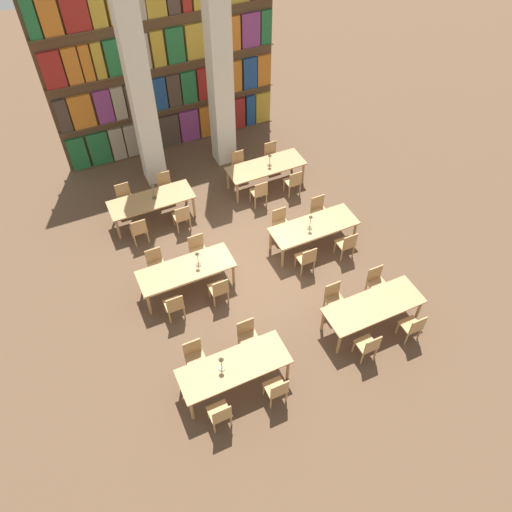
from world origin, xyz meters
TOP-DOWN VIEW (x-y plane):
  - ground_plane at (0.00, 0.00)m, footprint 40.00×40.00m
  - bookshelf_bank at (0.01, 6.04)m, footprint 6.99×0.35m
  - pillar_left at (-1.15, 4.60)m, footprint 0.60×0.60m
  - pillar_center at (1.15, 4.60)m, footprint 0.60×0.60m
  - reading_table_0 at (-1.73, -2.92)m, footprint 2.33×0.86m
  - chair_0 at (-2.35, -3.64)m, footprint 0.42×0.40m
  - chair_1 at (-2.35, -2.20)m, footprint 0.42×0.40m
  - chair_2 at (-1.10, -3.64)m, footprint 0.42×0.40m
  - chair_3 at (-1.10, -2.20)m, footprint 0.42×0.40m
  - desk_lamp_0 at (-1.98, -2.87)m, footprint 0.14×0.14m
  - reading_table_1 at (1.76, -2.83)m, footprint 2.33×0.86m
  - chair_4 at (1.17, -3.55)m, footprint 0.42×0.40m
  - chair_5 at (1.17, -2.12)m, footprint 0.42×0.40m
  - chair_6 at (2.36, -3.55)m, footprint 0.42×0.40m
  - chair_7 at (2.36, -2.12)m, footprint 0.42×0.40m
  - reading_table_2 at (-1.74, -0.00)m, footprint 2.33×0.86m
  - chair_8 at (-2.30, -0.72)m, footprint 0.42×0.40m
  - chair_9 at (-2.30, 0.72)m, footprint 0.42×0.40m
  - chair_10 at (-1.18, -0.72)m, footprint 0.42×0.40m
  - chair_11 at (-1.18, 0.72)m, footprint 0.42×0.40m
  - desk_lamp_1 at (-1.42, -0.02)m, footprint 0.14×0.14m
  - reading_table_3 at (1.80, -0.01)m, footprint 2.33×0.86m
  - chair_12 at (1.20, -0.73)m, footprint 0.42×0.40m
  - chair_13 at (1.20, 0.70)m, footprint 0.42×0.40m
  - chair_14 at (2.39, -0.73)m, footprint 0.42×0.40m
  - chair_15 at (2.39, 0.70)m, footprint 0.42×0.40m
  - desk_lamp_2 at (1.64, -0.06)m, footprint 0.14×0.14m
  - reading_table_4 at (-1.75, 2.79)m, footprint 2.33×0.86m
  - chair_16 at (-2.35, 2.07)m, footprint 0.42×0.40m
  - chair_17 at (-2.35, 3.51)m, footprint 0.42×0.40m
  - chair_18 at (-1.14, 2.07)m, footprint 0.42×0.40m
  - chair_19 at (-1.14, 3.51)m, footprint 0.42×0.40m
  - desk_lamp_3 at (-1.65, 2.80)m, footprint 0.14×0.14m
  - reading_table_5 at (1.77, 2.81)m, footprint 2.33×0.86m
  - chair_20 at (1.22, 2.09)m, footprint 0.42×0.40m
  - chair_21 at (1.22, 3.53)m, footprint 0.42×0.40m
  - chair_22 at (2.33, 2.09)m, footprint 0.42×0.40m
  - chair_23 at (2.33, 3.53)m, footprint 0.42×0.40m
  - desk_lamp_4 at (1.87, 2.76)m, footprint 0.14×0.14m

SIDE VIEW (x-z plane):
  - ground_plane at x=0.00m, z-range 0.00..0.00m
  - chair_0 at x=-2.35m, z-range 0.04..0.91m
  - chair_1 at x=-2.35m, z-range 0.04..0.91m
  - chair_2 at x=-1.10m, z-range 0.04..0.91m
  - chair_3 at x=-1.10m, z-range 0.04..0.91m
  - chair_4 at x=1.17m, z-range 0.04..0.91m
  - chair_5 at x=1.17m, z-range 0.04..0.91m
  - chair_6 at x=2.36m, z-range 0.04..0.91m
  - chair_7 at x=2.36m, z-range 0.04..0.91m
  - chair_8 at x=-2.30m, z-range 0.04..0.91m
  - chair_9 at x=-2.30m, z-range 0.04..0.91m
  - chair_10 at x=-1.18m, z-range 0.04..0.91m
  - chair_11 at x=-1.18m, z-range 0.04..0.91m
  - chair_12 at x=1.20m, z-range 0.04..0.91m
  - chair_13 at x=1.20m, z-range 0.04..0.91m
  - chair_14 at x=2.39m, z-range 0.04..0.91m
  - chair_15 at x=2.39m, z-range 0.04..0.91m
  - chair_16 at x=-2.35m, z-range 0.04..0.91m
  - chair_17 at x=-2.35m, z-range 0.04..0.91m
  - chair_18 at x=-1.14m, z-range 0.04..0.91m
  - chair_19 at x=-1.14m, z-range 0.04..0.91m
  - chair_20 at x=1.22m, z-range 0.04..0.91m
  - chair_21 at x=1.22m, z-range 0.04..0.91m
  - chair_22 at x=2.33m, z-range 0.04..0.91m
  - chair_23 at x=2.33m, z-range 0.04..0.91m
  - reading_table_0 at x=-1.73m, z-range 0.30..1.05m
  - reading_table_1 at x=1.76m, z-range 0.30..1.05m
  - reading_table_2 at x=-1.74m, z-range 0.30..1.05m
  - reading_table_3 at x=1.80m, z-range 0.30..1.05m
  - reading_table_4 at x=-1.75m, z-range 0.30..1.05m
  - reading_table_5 at x=1.77m, z-range 0.30..1.05m
  - desk_lamp_4 at x=1.87m, z-range 0.82..1.23m
  - desk_lamp_0 at x=-1.98m, z-range 0.82..1.23m
  - desk_lamp_1 at x=-1.42m, z-range 0.82..1.28m
  - desk_lamp_2 at x=1.64m, z-range 0.83..1.29m
  - desk_lamp_3 at x=-1.65m, z-range 0.83..1.33m
  - bookshelf_bank at x=0.01m, z-range -0.13..5.37m
  - pillar_left at x=-1.15m, z-range 0.00..6.00m
  - pillar_center at x=1.15m, z-range 0.00..6.00m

